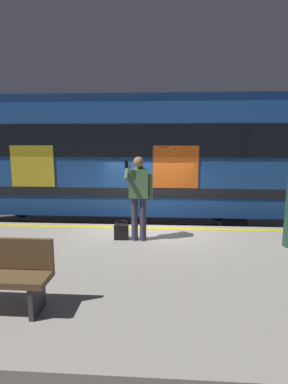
{
  "coord_description": "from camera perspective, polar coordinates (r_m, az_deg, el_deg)",
  "views": [
    {
      "loc": [
        -0.41,
        7.42,
        3.12
      ],
      "look_at": [
        0.05,
        0.3,
        1.88
      ],
      "focal_mm": 28.27,
      "sensor_mm": 36.0,
      "label": 1
    }
  ],
  "objects": [
    {
      "name": "train_carriage",
      "position": [
        9.95,
        -6.07,
        7.04
      ],
      "size": [
        11.5,
        3.01,
        4.21
      ],
      "color": "#1E478C",
      "rests_on": "ground"
    },
    {
      "name": "passenger",
      "position": [
        6.35,
        -0.98,
        0.13
      ],
      "size": [
        0.57,
        0.55,
        1.79
      ],
      "color": "#383347",
      "rests_on": "platform"
    },
    {
      "name": "track_rail_near",
      "position": [
        9.59,
        1.1,
        -8.65
      ],
      "size": [
        17.98,
        0.08,
        0.16
      ],
      "primitive_type": "cube",
      "color": "slate",
      "rests_on": "ground"
    },
    {
      "name": "handbag",
      "position": [
        6.61,
        -4.3,
        -7.37
      ],
      "size": [
        0.3,
        0.28,
        0.39
      ],
      "color": "black",
      "rests_on": "platform"
    },
    {
      "name": "ground_plane",
      "position": [
        8.06,
        0.53,
        -12.95
      ],
      "size": [
        25.15,
        25.15,
        0.0
      ],
      "primitive_type": "plane",
      "color": "#4C4742"
    },
    {
      "name": "safety_line",
      "position": [
        7.44,
        0.41,
        -6.82
      ],
      "size": [
        13.55,
        0.16,
        0.01
      ],
      "primitive_type": "cube",
      "color": "yellow",
      "rests_on": "platform"
    },
    {
      "name": "platform",
      "position": [
        5.59,
        -0.99,
        -18.22
      ],
      "size": [
        13.83,
        5.0,
        0.98
      ],
      "primitive_type": "cube",
      "color": "#9E998E",
      "rests_on": "ground"
    },
    {
      "name": "track_rail_far",
      "position": [
        10.96,
        1.45,
        -6.27
      ],
      "size": [
        17.98,
        0.08,
        0.16
      ],
      "primitive_type": "cube",
      "color": "slate",
      "rests_on": "ground"
    }
  ]
}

